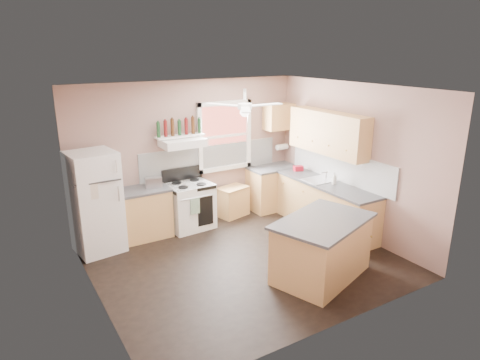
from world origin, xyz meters
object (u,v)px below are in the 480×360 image
toaster (154,182)px  stove (190,206)px  island (322,249)px  cart (233,202)px  refrigerator (95,203)px

toaster → stove: bearing=8.1°
toaster → stove: 0.87m
island → cart: bearing=69.1°
toaster → stove: size_ratio=0.33×
cart → island: size_ratio=0.41×
stove → island: 2.79m
toaster → cart: (1.65, 0.07, -0.70)m
refrigerator → cart: size_ratio=2.87×
refrigerator → stove: (1.70, 0.07, -0.41)m
stove → toaster: bearing=173.6°
cart → stove: bearing=172.0°
toaster → island: bearing=-48.9°
toaster → island: toaster is taller
stove → cart: bearing=2.3°
toaster → cart: 1.79m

